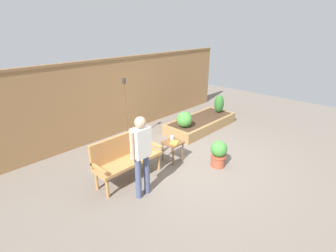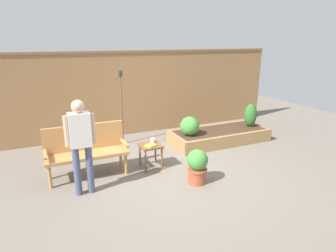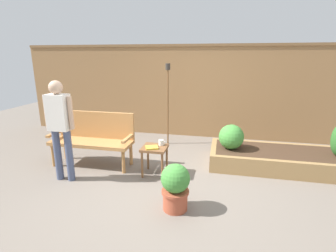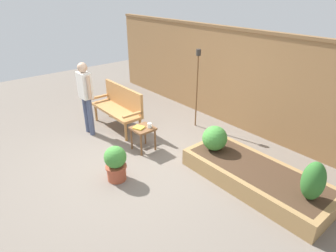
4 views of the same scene
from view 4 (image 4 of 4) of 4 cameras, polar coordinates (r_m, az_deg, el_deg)
ground_plane at (r=5.41m, az=-5.85°, el=-6.95°), size 14.00×14.00×0.00m
fence_back at (r=6.61m, az=12.84°, el=9.20°), size 8.40×0.14×2.16m
garden_bench at (r=6.54m, az=-9.55°, el=4.23°), size 1.44×0.48×0.94m
side_table at (r=5.58m, az=-4.97°, el=-1.07°), size 0.40×0.40×0.48m
cup_on_table at (r=5.51m, az=-3.64°, el=0.11°), size 0.12×0.08×0.09m
book_on_table at (r=5.52m, az=-5.77°, el=-0.31°), size 0.24×0.23×0.03m
potted_boxwood at (r=4.82m, az=-10.28°, el=-7.09°), size 0.37×0.37×0.61m
raised_planter_bed at (r=4.94m, az=16.87°, el=-9.53°), size 2.40×1.00×0.30m
shrub_near_bench at (r=5.13m, az=9.20°, el=-2.38°), size 0.44×0.44×0.44m
shrub_far_corner at (r=4.35m, az=26.73°, el=-9.67°), size 0.30×0.30×0.58m
tiki_torch at (r=6.32m, az=5.83°, el=9.91°), size 0.10×0.10×1.75m
person_by_bench at (r=6.25m, az=-15.96°, el=6.35°), size 0.47×0.20×1.56m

